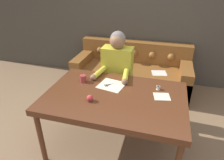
{
  "coord_description": "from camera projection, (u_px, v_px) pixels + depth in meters",
  "views": [
    {
      "loc": [
        0.39,
        -1.78,
        1.98
      ],
      "look_at": [
        -0.17,
        0.2,
        0.88
      ],
      "focal_mm": 32.0,
      "sensor_mm": 36.0,
      "label": 1
    }
  ],
  "objects": [
    {
      "name": "wall_back",
      "position": [
        149.0,
        15.0,
        3.69
      ],
      "size": [
        8.0,
        0.06,
        2.6
      ],
      "color": "#474238",
      "rests_on": "ground_plane"
    },
    {
      "name": "pattern_paper_offcut",
      "position": [
        162.0,
        97.0,
        2.2
      ],
      "size": [
        0.2,
        0.19,
        0.0
      ],
      "color": "beige",
      "rests_on": "dining_table"
    },
    {
      "name": "scissors",
      "position": [
        109.0,
        85.0,
        2.43
      ],
      "size": [
        0.17,
        0.17,
        0.01
      ],
      "color": "silver",
      "rests_on": "dining_table"
    },
    {
      "name": "dining_table",
      "position": [
        115.0,
        100.0,
        2.27
      ],
      "size": [
        1.57,
        1.03,
        0.78
      ],
      "color": "#562D19",
      "rests_on": "ground_plane"
    },
    {
      "name": "couch",
      "position": [
        132.0,
        73.0,
        3.82
      ],
      "size": [
        2.11,
        0.89,
        0.84
      ],
      "color": "brown",
      "rests_on": "ground_plane"
    },
    {
      "name": "pattern_paper_main",
      "position": [
        112.0,
        85.0,
        2.43
      ],
      "size": [
        0.34,
        0.33,
        0.0
      ],
      "color": "beige",
      "rests_on": "dining_table"
    },
    {
      "name": "ground_plane",
      "position": [
        121.0,
        150.0,
        2.54
      ],
      "size": [
        16.0,
        16.0,
        0.0
      ],
      "primitive_type": "plane",
      "color": "#846647"
    },
    {
      "name": "pin_cushion",
      "position": [
        90.0,
        98.0,
        2.12
      ],
      "size": [
        0.07,
        0.07,
        0.07
      ],
      "color": "#4C3828",
      "rests_on": "dining_table"
    },
    {
      "name": "mug",
      "position": [
        83.0,
        79.0,
        2.49
      ],
      "size": [
        0.11,
        0.08,
        0.09
      ],
      "color": "#9E3833",
      "rests_on": "dining_table"
    },
    {
      "name": "person",
      "position": [
        117.0,
        75.0,
        2.91
      ],
      "size": [
        0.49,
        0.61,
        1.31
      ],
      "color": "#33281E",
      "rests_on": "ground_plane"
    },
    {
      "name": "thread_spool",
      "position": [
        158.0,
        88.0,
        2.33
      ],
      "size": [
        0.04,
        0.04,
        0.05
      ],
      "color": "beige",
      "rests_on": "dining_table"
    }
  ]
}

